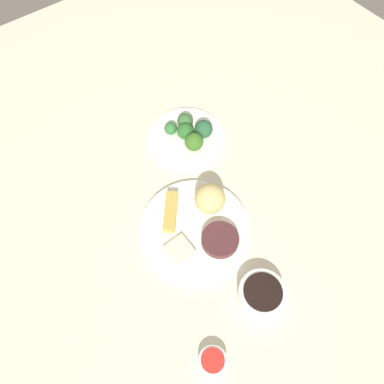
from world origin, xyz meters
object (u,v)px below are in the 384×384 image
main_plate (195,229)px  soy_sauce_bowl (262,294)px  sauce_ramekin_sweet_and_sour (212,361)px  broccoli_plate (187,138)px

main_plate → soy_sauce_bowl: bearing=5.4°
sauce_ramekin_sweet_and_sour → broccoli_plate: bearing=148.7°
broccoli_plate → soy_sauce_bowl: (0.49, -0.14, 0.01)m
main_plate → sauce_ramekin_sweet_and_sour: sauce_ramekin_sweet_and_sour is taller
soy_sauce_bowl → sauce_ramekin_sweet_and_sour: (0.04, -0.19, -0.01)m
main_plate → broccoli_plate: (-0.26, 0.16, -0.00)m
main_plate → broccoli_plate: main_plate is taller
soy_sauce_bowl → broccoli_plate: bearing=164.0°
main_plate → soy_sauce_bowl: soy_sauce_bowl is taller
soy_sauce_bowl → sauce_ramekin_sweet_and_sour: 0.19m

